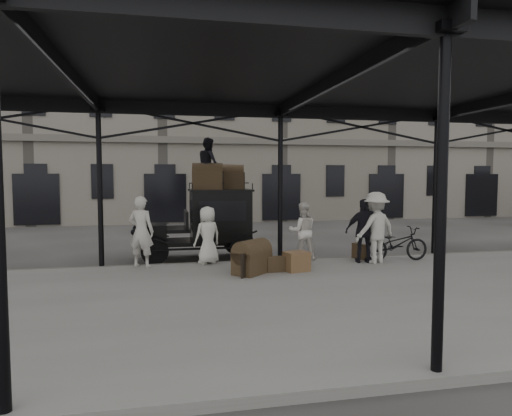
% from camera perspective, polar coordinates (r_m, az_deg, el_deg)
% --- Properties ---
extents(ground, '(120.00, 120.00, 0.00)m').
position_cam_1_polar(ground, '(11.62, 5.54, -8.89)').
color(ground, '#383533').
rests_on(ground, ground).
extents(platform, '(28.00, 8.00, 0.15)m').
position_cam_1_polar(platform, '(9.77, 9.07, -10.98)').
color(platform, slate).
rests_on(platform, ground).
extents(canopy, '(22.50, 9.00, 4.74)m').
position_cam_1_polar(canopy, '(9.90, 8.78, 15.64)').
color(canopy, black).
rests_on(canopy, ground).
extents(building_frontage, '(64.00, 8.00, 14.00)m').
position_cam_1_polar(building_frontage, '(29.34, -5.05, 12.68)').
color(building_frontage, slate).
rests_on(building_frontage, ground).
extents(taxi, '(3.65, 1.55, 2.18)m').
position_cam_1_polar(taxi, '(14.30, -5.79, -1.56)').
color(taxi, black).
rests_on(taxi, ground).
extents(porter_left, '(0.82, 0.70, 1.91)m').
position_cam_1_polar(porter_left, '(12.59, -14.16, -2.88)').
color(porter_left, beige).
rests_on(porter_left, platform).
extents(porter_midleft, '(0.88, 0.71, 1.69)m').
position_cam_1_polar(porter_midleft, '(13.33, 5.83, -2.88)').
color(porter_midleft, silver).
rests_on(porter_midleft, platform).
extents(porter_centre, '(0.93, 0.79, 1.60)m').
position_cam_1_polar(porter_centre, '(12.73, -6.07, -3.40)').
color(porter_centre, silver).
rests_on(porter_centre, platform).
extents(porter_official, '(1.13, 0.66, 1.80)m').
position_cam_1_polar(porter_official, '(13.19, 13.39, -2.80)').
color(porter_official, black).
rests_on(porter_official, platform).
extents(porter_right, '(1.45, 1.08, 2.00)m').
position_cam_1_polar(porter_right, '(13.22, 14.71, -2.38)').
color(porter_right, '#BCB8AC').
rests_on(porter_right, platform).
extents(bicycle, '(1.89, 0.69, 0.99)m').
position_cam_1_polar(bicycle, '(13.74, 17.17, -4.31)').
color(bicycle, black).
rests_on(bicycle, platform).
extents(porter_roof, '(0.74, 0.87, 1.58)m').
position_cam_1_polar(porter_roof, '(14.14, -5.93, 5.54)').
color(porter_roof, black).
rests_on(porter_roof, taxi).
extents(steamer_trunk_roof_near, '(0.98, 0.68, 0.67)m').
position_cam_1_polar(steamer_trunk_roof_near, '(13.98, -6.06, 3.69)').
color(steamer_trunk_roof_near, '#44361F').
rests_on(steamer_trunk_roof_near, taxi).
extents(steamer_trunk_roof_far, '(0.93, 0.65, 0.64)m').
position_cam_1_polar(steamer_trunk_roof_far, '(14.52, -3.28, 3.65)').
color(steamer_trunk_roof_far, '#44361F').
rests_on(steamer_trunk_roof_far, taxi).
extents(steamer_trunk_platform, '(1.11, 1.09, 0.71)m').
position_cam_1_polar(steamer_trunk_platform, '(11.50, -0.52, -6.44)').
color(steamer_trunk_platform, '#44361F').
rests_on(steamer_trunk_platform, platform).
extents(wicker_hamper, '(0.70, 0.59, 0.50)m').
position_cam_1_polar(wicker_hamper, '(11.84, 5.09, -6.67)').
color(wicker_hamper, brown).
rests_on(wicker_hamper, platform).
extents(suitcase_upright, '(0.34, 0.62, 0.45)m').
position_cam_1_polar(suitcase_upright, '(13.80, 12.93, -5.32)').
color(suitcase_upright, '#44361F').
rests_on(suitcase_upright, platform).
extents(suitcase_flat, '(0.61, 0.20, 0.40)m').
position_cam_1_polar(suitcase_flat, '(11.73, 2.78, -7.01)').
color(suitcase_flat, '#44361F').
rests_on(suitcase_flat, platform).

